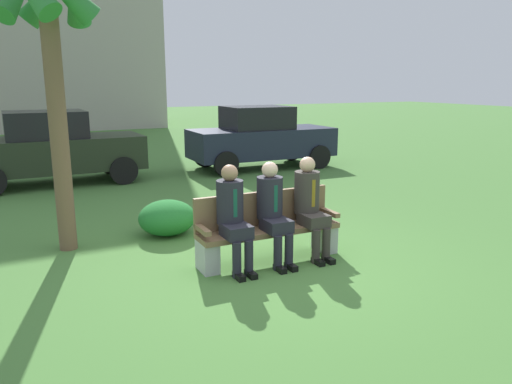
{
  "coord_description": "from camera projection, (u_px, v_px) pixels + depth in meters",
  "views": [
    {
      "loc": [
        -2.88,
        -5.36,
        2.33
      ],
      "look_at": [
        0.01,
        0.53,
        0.85
      ],
      "focal_mm": 34.54,
      "sensor_mm": 36.0,
      "label": 1
    }
  ],
  "objects": [
    {
      "name": "seated_man_left",
      "position": [
        233.0,
        212.0,
        6.1
      ],
      "size": [
        0.34,
        0.72,
        1.33
      ],
      "color": "#23232D",
      "rests_on": "ground"
    },
    {
      "name": "seated_man_right",
      "position": [
        310.0,
        202.0,
        6.59
      ],
      "size": [
        0.34,
        0.72,
        1.35
      ],
      "color": "#38332D",
      "rests_on": "ground"
    },
    {
      "name": "palm_tree_tall",
      "position": [
        49.0,
        24.0,
        6.32
      ],
      "size": [
        1.35,
        1.45,
        4.08
      ],
      "color": "brown",
      "rests_on": "ground"
    },
    {
      "name": "seated_man_middle",
      "position": [
        273.0,
        207.0,
        6.35
      ],
      "size": [
        0.34,
        0.72,
        1.32
      ],
      "color": "#23232D",
      "rests_on": "ground"
    },
    {
      "name": "parked_car_far",
      "position": [
        261.0,
        138.0,
        13.38
      ],
      "size": [
        3.92,
        1.75,
        1.68
      ],
      "color": "#1E2338",
      "rests_on": "ground"
    },
    {
      "name": "park_bench",
      "position": [
        267.0,
        228.0,
        6.52
      ],
      "size": [
        1.94,
        0.44,
        0.9
      ],
      "color": "brown",
      "rests_on": "ground"
    },
    {
      "name": "shrub_near_bench",
      "position": [
        167.0,
        218.0,
        7.58
      ],
      "size": [
        0.88,
        0.8,
        0.55
      ],
      "primitive_type": "ellipsoid",
      "color": "#24772E",
      "rests_on": "ground"
    },
    {
      "name": "ground_plane",
      "position": [
        273.0,
        263.0,
        6.44
      ],
      "size": [
        80.0,
        80.0,
        0.0
      ],
      "primitive_type": "plane",
      "color": "#497D37"
    },
    {
      "name": "parked_car_near",
      "position": [
        53.0,
        148.0,
        11.26
      ],
      "size": [
        3.94,
        1.79,
        1.68
      ],
      "color": "#232D1E",
      "rests_on": "ground"
    }
  ]
}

